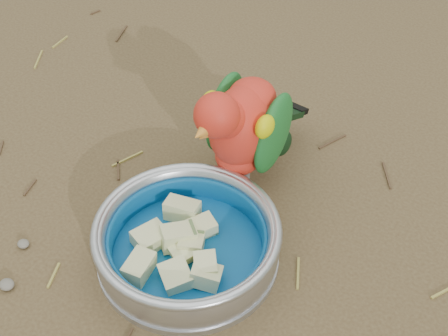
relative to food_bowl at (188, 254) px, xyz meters
The scene contains 6 objects.
ground 0.10m from the food_bowl, 169.94° to the left, with size 60.00×60.00×0.00m, color brown.
food_bowl is the anchor object (origin of this frame).
bowl_wall 0.03m from the food_bowl, ahead, with size 0.23×0.23×0.04m, color #B2B2BA, non-canonical shape.
fruit_wedges 0.02m from the food_bowl, ahead, with size 0.14×0.14×0.03m, color beige, non-canonical shape.
lory_parrot 0.18m from the food_bowl, 96.01° to the left, with size 0.11×0.23×0.18m, color red, non-canonical shape.
ground_debris 0.14m from the food_bowl, 138.94° to the left, with size 0.90×0.80×0.01m, color olive, non-canonical shape.
Camera 1 is at (0.42, -0.42, 0.64)m, focal length 50.00 mm.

